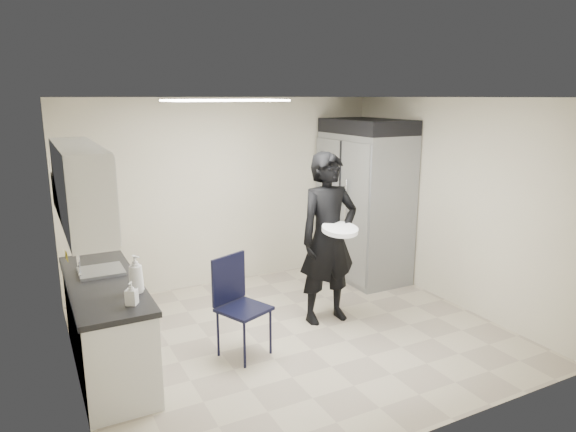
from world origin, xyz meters
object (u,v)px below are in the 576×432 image
lower_counter (107,328)px  commercial_fridge (364,207)px  man_tuxedo (328,239)px  folding_chair (244,309)px

lower_counter → commercial_fridge: (3.78, 1.07, 0.62)m
commercial_fridge → man_tuxedo: bearing=-139.9°
lower_counter → man_tuxedo: bearing=-0.1°
commercial_fridge → man_tuxedo: 1.68m
lower_counter → commercial_fridge: 3.98m
folding_chair → lower_counter: bearing=141.7°
commercial_fridge → folding_chair: bearing=-150.1°
lower_counter → man_tuxedo: (2.50, -0.00, 0.57)m
commercial_fridge → folding_chair: size_ratio=2.09×
folding_chair → man_tuxedo: 1.36m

